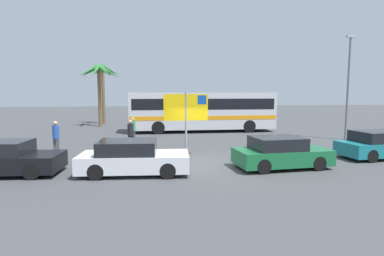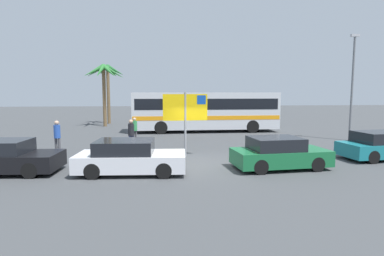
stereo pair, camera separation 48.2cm
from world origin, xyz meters
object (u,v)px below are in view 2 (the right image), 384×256
(bus_front_coach, at_px, (205,110))
(car_white, at_px, (130,157))
(pedestrian_crossing_lot, at_px, (135,128))
(car_green, at_px, (279,153))
(car_teal, at_px, (382,146))
(pedestrian_near_sign, at_px, (57,134))
(pedestrian_by_bus, at_px, (131,132))
(ferry_sign, at_px, (186,110))
(car_black, at_px, (5,157))

(bus_front_coach, xyz_separation_m, car_white, (-4.94, -12.92, -1.15))
(bus_front_coach, height_order, pedestrian_crossing_lot, bus_front_coach)
(car_green, height_order, car_teal, same)
(pedestrian_near_sign, bearing_deg, car_teal, -85.38)
(pedestrian_crossing_lot, xyz_separation_m, pedestrian_near_sign, (-3.69, -3.37, 0.10))
(car_green, bearing_deg, car_teal, 8.09)
(car_green, distance_m, pedestrian_by_bus, 8.09)
(car_teal, height_order, pedestrian_near_sign, pedestrian_near_sign)
(pedestrian_by_bus, distance_m, pedestrian_near_sign, 3.75)
(ferry_sign, relative_size, pedestrian_near_sign, 1.83)
(bus_front_coach, bearing_deg, pedestrian_by_bus, -123.59)
(car_green, bearing_deg, bus_front_coach, 90.67)
(ferry_sign, distance_m, pedestrian_by_bus, 3.67)
(car_black, xyz_separation_m, pedestrian_by_bus, (4.54, 4.42, 0.38))
(car_black, xyz_separation_m, pedestrian_crossing_lot, (4.53, 7.16, 0.30))
(bus_front_coach, distance_m, car_white, 13.88)
(bus_front_coach, relative_size, car_teal, 2.77)
(car_green, relative_size, car_teal, 0.97)
(pedestrian_near_sign, bearing_deg, car_white, -121.99)
(pedestrian_crossing_lot, height_order, pedestrian_by_bus, pedestrian_by_bus)
(pedestrian_crossing_lot, bearing_deg, car_green, -174.87)
(bus_front_coach, distance_m, car_green, 12.87)
(car_black, distance_m, car_green, 11.04)
(car_black, relative_size, pedestrian_crossing_lot, 2.58)
(car_teal, distance_m, pedestrian_crossing_lot, 13.67)
(pedestrian_near_sign, bearing_deg, car_green, -97.30)
(car_white, distance_m, pedestrian_crossing_lot, 7.71)
(pedestrian_crossing_lot, bearing_deg, car_teal, -152.89)
(bus_front_coach, bearing_deg, car_white, -110.95)
(pedestrian_by_bus, bearing_deg, ferry_sign, -170.45)
(bus_front_coach, bearing_deg, car_black, -128.44)
(bus_front_coach, bearing_deg, car_teal, -59.17)
(car_teal, xyz_separation_m, car_white, (-11.80, -1.44, 0.00))
(ferry_sign, distance_m, car_teal, 9.57)
(car_green, height_order, pedestrian_near_sign, pedestrian_near_sign)
(car_teal, relative_size, car_white, 0.97)
(ferry_sign, distance_m, car_green, 4.96)
(ferry_sign, relative_size, car_black, 0.77)
(pedestrian_near_sign, bearing_deg, pedestrian_by_bus, -65.28)
(car_white, distance_m, pedestrian_near_sign, 5.93)
(car_black, distance_m, car_white, 4.91)
(pedestrian_by_bus, bearing_deg, car_green, -173.50)
(car_green, height_order, pedestrian_by_bus, pedestrian_by_bus)
(ferry_sign, relative_size, car_white, 0.74)
(ferry_sign, relative_size, car_green, 0.79)
(car_black, xyz_separation_m, car_teal, (16.68, 0.90, -0.00))
(car_white, height_order, pedestrian_by_bus, pedestrian_by_bus)
(ferry_sign, height_order, pedestrian_near_sign, ferry_sign)
(car_black, xyz_separation_m, pedestrian_near_sign, (0.84, 3.78, 0.40))
(ferry_sign, bearing_deg, car_white, -131.28)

